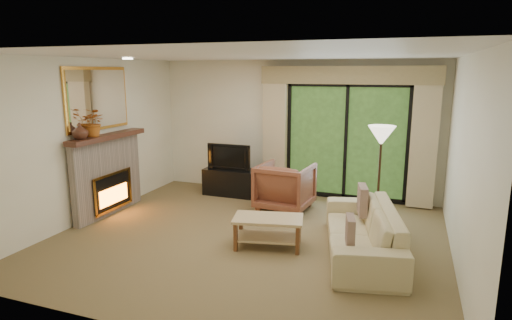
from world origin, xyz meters
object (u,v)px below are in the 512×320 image
(media_console, at_px, (231,182))
(coffee_table, at_px, (268,232))
(armchair, at_px, (285,187))
(sofa, at_px, (362,230))

(media_console, xyz_separation_m, coffee_table, (1.50, -2.18, -0.05))
(coffee_table, bearing_deg, armchair, 86.07)
(coffee_table, bearing_deg, media_console, 112.30)
(sofa, distance_m, coffee_table, 1.26)
(sofa, bearing_deg, armchair, -146.57)
(coffee_table, bearing_deg, sofa, -2.16)
(armchair, bearing_deg, media_console, -17.06)
(media_console, distance_m, sofa, 3.36)
(armchair, xyz_separation_m, sofa, (1.48, -1.44, -0.09))
(media_console, bearing_deg, armchair, -22.14)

